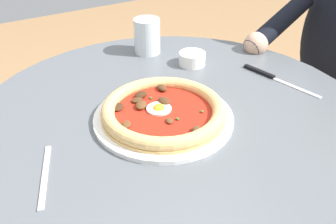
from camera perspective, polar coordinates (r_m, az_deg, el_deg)
dining_table at (r=0.91m, az=0.52°, el=-9.18°), size 0.89×0.89×0.73m
pizza_on_plate at (r=0.78m, az=-0.73°, el=-0.04°), size 0.29×0.29×0.04m
water_glass at (r=1.07m, az=-3.22°, el=11.31°), size 0.07×0.07×0.10m
steak_knife at (r=0.98m, az=15.31°, el=5.37°), size 0.22×0.05×0.01m
ramekin_capers at (r=1.01m, az=3.74°, el=8.27°), size 0.07×0.07×0.03m
fork_utensil at (r=0.68m, az=-18.39°, el=-9.25°), size 0.15×0.07×0.00m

